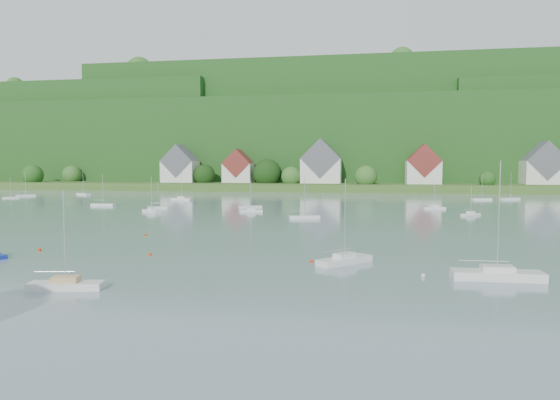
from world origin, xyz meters
name	(u,v)px	position (x,y,z in m)	size (l,w,h in m)	color
far_shore_strip	(312,185)	(0.00, 200.00, 1.50)	(600.00, 60.00, 3.00)	#325720
forested_ridge	(325,143)	(0.39, 268.57, 22.89)	(620.00, 181.22, 69.89)	#153F14
village_building_0	(180,167)	(-55.00, 187.00, 9.51)	(14.00, 10.40, 16.00)	silver
village_building_1	(238,169)	(-30.00, 189.00, 8.75)	(12.00, 9.36, 14.00)	silver
village_building_2	(321,165)	(5.00, 188.00, 10.27)	(16.00, 11.44, 18.00)	silver
village_building_3	(423,167)	(45.00, 186.00, 9.43)	(13.00, 10.40, 15.50)	silver
village_building_4	(543,167)	(90.00, 190.00, 9.59)	(15.00, 10.40, 16.50)	silver
near_sailboat_2	(66,284)	(-2.34, 21.92, 0.45)	(6.43, 2.87, 8.39)	silver
near_sailboat_3	(345,259)	(20.60, 36.95, 0.47)	(5.99, 6.19, 9.09)	silver
near_sailboat_4	(497,274)	(34.76, 31.83, 0.52)	(8.17, 2.50, 10.95)	silver
mooring_buoy_0	(150,255)	(-1.99, 38.13, 0.00)	(0.39, 0.39, 0.39)	red
mooring_buoy_1	(423,277)	(28.15, 31.73, 0.00)	(0.45, 0.45, 0.45)	silver
mooring_buoy_2	(311,262)	(17.01, 37.11, 0.00)	(0.37, 0.37, 0.37)	red
mooring_buoy_3	(145,236)	(-9.52, 53.22, 0.00)	(0.38, 0.38, 0.38)	red
mooring_buoy_5	(39,251)	(-16.73, 38.79, 0.00)	(0.44, 0.44, 0.44)	red
far_sailboat_cluster	(309,203)	(7.93, 116.60, 0.37)	(191.31, 66.55, 8.71)	silver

